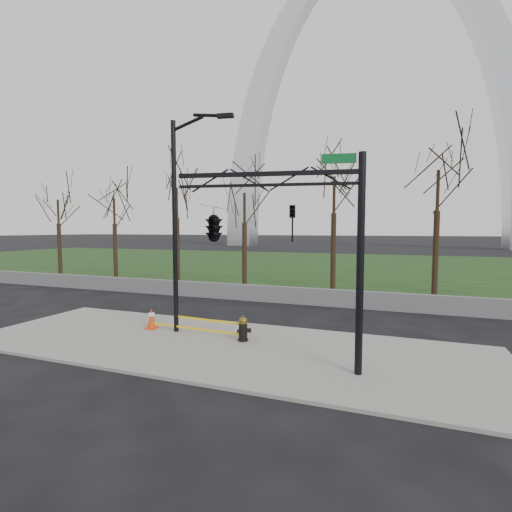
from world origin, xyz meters
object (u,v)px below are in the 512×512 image
(fire_hydrant, at_px, (243,329))
(street_light, at_px, (180,211))
(traffic_cone, at_px, (151,318))
(traffic_signal_mast, at_px, (240,224))

(fire_hydrant, bearing_deg, street_light, 153.68)
(traffic_cone, bearing_deg, fire_hydrant, -3.24)
(street_light, bearing_deg, traffic_signal_mast, -44.46)
(fire_hydrant, height_order, traffic_signal_mast, traffic_signal_mast)
(traffic_signal_mast, bearing_deg, fire_hydrant, 99.92)
(fire_hydrant, distance_m, traffic_cone, 4.01)
(fire_hydrant, height_order, traffic_cone, fire_hydrant)
(traffic_cone, bearing_deg, traffic_signal_mast, -27.06)
(traffic_cone, xyz_separation_m, street_light, (1.36, 0.03, 4.19))
(street_light, bearing_deg, traffic_cone, 172.52)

